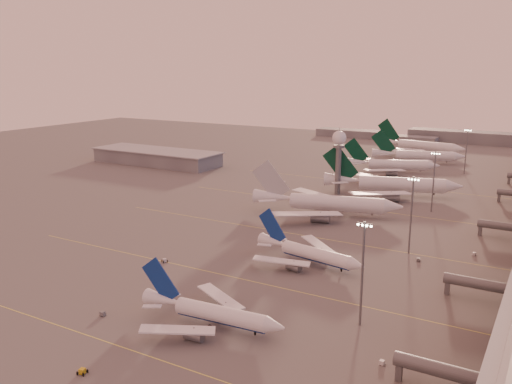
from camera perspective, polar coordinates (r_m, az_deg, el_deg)
The scene contains 26 objects.
ground at distance 157.59m, azimuth -9.69°, elevation -8.84°, with size 700.00×700.00×0.00m, color #605D5D.
taxiway_markings at distance 188.96m, azimuth 8.46°, elevation -5.02°, with size 180.00×185.25×0.02m.
hangar at distance 335.07m, azimuth -10.42°, elevation 3.68°, with size 82.00×27.00×8.50m.
radar_tower at distance 251.17m, azimuth 8.71°, elevation 4.43°, with size 6.40×6.40×31.10m.
mast_a at distance 125.77m, azimuth 11.14°, elevation -7.99°, with size 3.60×0.56×25.00m.
mast_b at distance 177.06m, azimuth 16.04°, elevation -2.01°, with size 3.60×0.56×25.00m.
mast_c at distance 230.49m, azimuth 18.20°, elevation 1.31°, with size 3.60×0.56×25.00m.
mast_d at distance 318.28m, azimuth 21.26°, elevation 4.21°, with size 3.60×0.56×25.00m.
distant_horizon at distance 449.69m, azimuth 17.98°, elevation 5.59°, with size 165.00×37.50×9.00m.
narrowbody_near at distance 127.40m, azimuth -4.71°, elevation -12.78°, with size 37.28×29.69×14.56m.
narrowbody_mid at distance 164.74m, azimuth 5.59°, elevation -6.59°, with size 37.93×30.02×14.92m.
widebody_white at distance 218.50m, azimuth 7.45°, elevation -1.46°, with size 59.53×47.12×21.35m.
greentail_a at distance 256.61m, azimuth 14.14°, elevation 0.53°, with size 61.09×48.59×22.90m.
greentail_b at distance 311.80m, azimuth 14.09°, elevation 2.61°, with size 50.34×39.94×19.10m.
greentail_c at distance 345.19m, azimuth 16.72°, elevation 3.49°, with size 54.04×42.91×20.42m.
greentail_d at distance 385.34m, azimuth 16.89°, elevation 4.50°, with size 61.35×49.27×22.33m.
gsv_truck_a at distance 137.49m, azimuth -15.73°, elevation -12.05°, with size 5.67×2.25×2.27m.
gsv_tug_near at distance 116.05m, azimuth -17.81°, elevation -17.55°, with size 2.81×4.01×1.05m.
gsv_catering_a at distance 115.98m, azimuth 13.25°, elevation -16.52°, with size 4.63×2.40×3.69m.
gsv_tug_mid at distance 168.84m, azimuth -9.60°, elevation -7.13°, with size 4.04×3.47×0.99m.
gsv_truck_b at distance 174.21m, azimuth 16.87°, elevation -6.67°, with size 5.69×3.21×2.17m.
gsv_truck_c at distance 211.02m, azimuth 1.99°, elevation -2.62°, with size 5.72×3.74×2.17m.
gsv_catering_b at distance 184.91m, azimuth 22.05°, elevation -5.67°, with size 5.09×3.62×3.82m.
gsv_tug_far at distance 235.93m, azimuth 9.40°, elevation -1.25°, with size 3.25×3.54×0.87m.
gsv_truck_d at distance 276.02m, azimuth 3.00°, elevation 1.16°, with size 2.44×5.35×2.09m.
gsv_tug_hangar at distance 280.12m, azimuth 19.03°, elevation 0.50°, with size 3.75×3.42×0.92m.
Camera 1 is at (94.43, -111.64, 58.74)m, focal length 38.00 mm.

